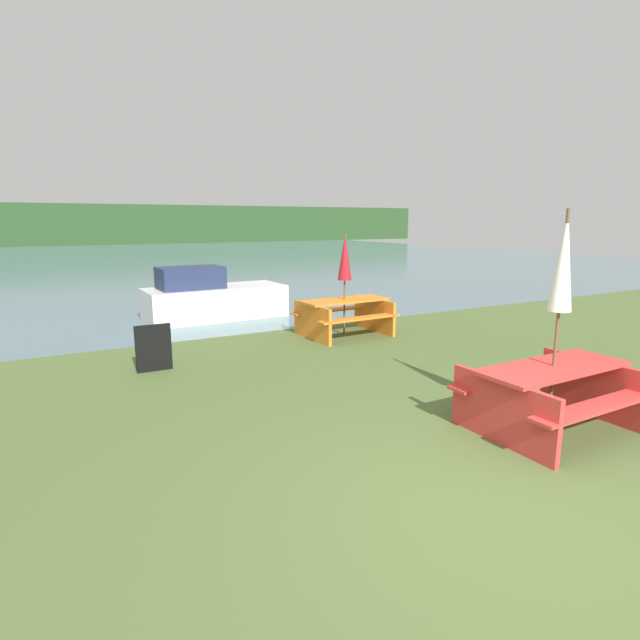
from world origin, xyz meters
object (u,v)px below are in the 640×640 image
object	(u,v)px
umbrella_white	(563,263)
signboard	(154,348)
picnic_table_red	(551,390)
umbrella_crimson	(345,258)
picnic_table_orange	(344,313)
boat	(212,298)

from	to	relation	value
umbrella_white	signboard	xyz separation A→B (m)	(-3.56, 4.53, -1.53)
picnic_table_red	umbrella_crimson	size ratio (longest dim) A/B	0.90
picnic_table_orange	umbrella_crimson	xyz separation A→B (m)	(0.00, 0.00, 1.15)
boat	picnic_table_orange	bearing A→B (deg)	-61.13
picnic_table_red	boat	size ratio (longest dim) A/B	0.56
picnic_table_orange	umbrella_white	size ratio (longest dim) A/B	0.76
umbrella_crimson	boat	xyz separation A→B (m)	(-1.90, 3.11, -1.12)
umbrella_white	signboard	size ratio (longest dim) A/B	3.32
umbrella_white	boat	size ratio (longest dim) A/B	0.73
picnic_table_red	picnic_table_orange	xyz separation A→B (m)	(0.44, 5.25, 0.00)
boat	umbrella_crimson	bearing A→B (deg)	-61.13
umbrella_white	boat	world-z (taller)	umbrella_white
umbrella_crimson	boat	size ratio (longest dim) A/B	0.62
boat	picnic_table_red	bearing A→B (deg)	-82.63
umbrella_white	signboard	distance (m)	5.96
umbrella_white	signboard	world-z (taller)	umbrella_white
picnic_table_orange	boat	distance (m)	3.64
umbrella_crimson	signboard	xyz separation A→B (m)	(-4.00, -0.72, -1.24)
picnic_table_orange	umbrella_white	xyz separation A→B (m)	(-0.44, -5.25, 1.44)
picnic_table_red	signboard	world-z (taller)	picnic_table_red
picnic_table_orange	boat	world-z (taller)	boat
picnic_table_orange	boat	xyz separation A→B (m)	(-1.90, 3.11, 0.03)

